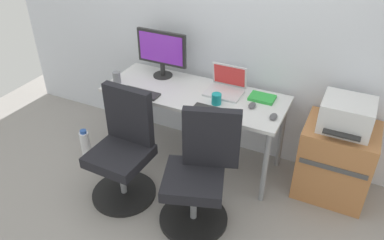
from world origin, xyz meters
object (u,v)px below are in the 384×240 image
printer (347,115)px  coffee_mug (216,99)px  side_cabinet (335,161)px  open_laptop (226,86)px  water_bottle_on_floor (86,144)px  office_chair_right (199,175)px  desktop_monitor (162,51)px  office_chair_left (124,151)px

printer → coffee_mug: size_ratio=4.35×
side_cabinet → open_laptop: 1.09m
coffee_mug → open_laptop: bearing=91.9°
water_bottle_on_floor → open_laptop: 1.45m
side_cabinet → office_chair_right: bearing=-139.7°
side_cabinet → coffee_mug: 1.10m
desktop_monitor → open_laptop: (0.64, -0.03, -0.19)m
desktop_monitor → open_laptop: desktop_monitor is taller
desktop_monitor → water_bottle_on_floor: bearing=-132.3°
office_chair_right → side_cabinet: size_ratio=1.44×
office_chair_left → coffee_mug: 0.86m
office_chair_left → open_laptop: size_ratio=3.03×
office_chair_right → water_bottle_on_floor: 1.34m
side_cabinet → printer: size_ratio=1.63×
office_chair_right → coffee_mug: 0.66m
office_chair_right → water_bottle_on_floor: bearing=170.5°
water_bottle_on_floor → open_laptop: bearing=25.4°
water_bottle_on_floor → coffee_mug: bearing=15.7°
printer → open_laptop: size_ratio=1.29×
side_cabinet → water_bottle_on_floor: (-2.17, -0.53, -0.18)m
water_bottle_on_floor → coffee_mug: 1.38m
open_laptop → coffee_mug: size_ratio=3.37×
desktop_monitor → coffee_mug: size_ratio=5.22×
open_laptop → coffee_mug: bearing=-88.1°
water_bottle_on_floor → desktop_monitor: (0.54, 0.59, 0.82)m
office_chair_right → side_cabinet: (0.88, 0.75, -0.10)m
office_chair_right → printer: office_chair_right is taller
office_chair_left → office_chair_right: bearing=-0.3°
office_chair_left → open_laptop: 1.02m
side_cabinet → water_bottle_on_floor: bearing=-166.2°
coffee_mug → side_cabinet: bearing=11.5°
water_bottle_on_floor → coffee_mug: (1.18, 0.33, 0.62)m
office_chair_left → office_chair_right: (0.68, -0.00, 0.00)m
office_chair_left → desktop_monitor: (-0.07, 0.80, 0.55)m
printer → water_bottle_on_floor: bearing=-166.2°
side_cabinet → desktop_monitor: desktop_monitor is taller
office_chair_left → printer: size_ratio=2.35×
coffee_mug → printer: bearing=11.5°
office_chair_right → water_bottle_on_floor: office_chair_right is taller
office_chair_left → office_chair_right: same height
water_bottle_on_floor → open_laptop: size_ratio=1.00×
side_cabinet → printer: bearing=-90.0°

